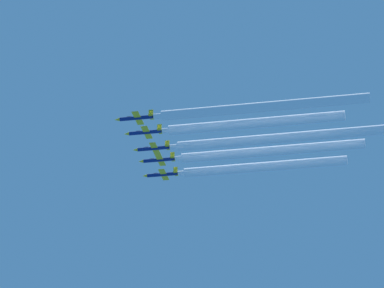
{
  "coord_description": "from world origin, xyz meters",
  "views": [
    {
      "loc": [
        -288.81,
        -65.0,
        1.93
      ],
      "look_at": [
        -0.0,
        -11.95,
        149.4
      ],
      "focal_mm": 107.55,
      "sensor_mm": 36.0,
      "label": 1
    }
  ],
  "objects_px": {
    "jet_far_left": "(135,118)",
    "jet_center": "(152,148)",
    "jet_far_right": "(161,175)",
    "jet_inner_right": "(158,160)",
    "jet_inner_left": "(144,132)"
  },
  "relations": [
    {
      "from": "jet_inner_right",
      "to": "jet_center",
      "type": "bearing_deg",
      "value": -178.98
    },
    {
      "from": "jet_inner_left",
      "to": "jet_center",
      "type": "distance_m",
      "value": 9.57
    },
    {
      "from": "jet_inner_right",
      "to": "jet_far_right",
      "type": "distance_m",
      "value": 9.44
    },
    {
      "from": "jet_inner_left",
      "to": "jet_center",
      "type": "xyz_separation_m",
      "value": [
        9.55,
        -0.31,
        -0.41
      ]
    },
    {
      "from": "jet_inner_left",
      "to": "jet_inner_right",
      "type": "relative_size",
      "value": 1.0
    },
    {
      "from": "jet_far_right",
      "to": "jet_inner_left",
      "type": "bearing_deg",
      "value": -178.39
    },
    {
      "from": "jet_far_left",
      "to": "jet_inner_left",
      "type": "relative_size",
      "value": 1.0
    },
    {
      "from": "jet_far_left",
      "to": "jet_center",
      "type": "distance_m",
      "value": 19.3
    },
    {
      "from": "jet_center",
      "to": "jet_far_right",
      "type": "distance_m",
      "value": 17.77
    },
    {
      "from": "jet_center",
      "to": "jet_far_right",
      "type": "relative_size",
      "value": 1.0
    },
    {
      "from": "jet_far_left",
      "to": "jet_far_right",
      "type": "relative_size",
      "value": 1.0
    },
    {
      "from": "jet_far_left",
      "to": "jet_inner_right",
      "type": "xyz_separation_m",
      "value": [
        27.63,
        -0.49,
        0.38
      ]
    },
    {
      "from": "jet_far_left",
      "to": "jet_center",
      "type": "xyz_separation_m",
      "value": [
        19.29,
        -0.64,
        0.07
      ]
    },
    {
      "from": "jet_inner_left",
      "to": "jet_inner_right",
      "type": "bearing_deg",
      "value": -0.52
    },
    {
      "from": "jet_far_left",
      "to": "jet_far_right",
      "type": "height_order",
      "value": "jet_far_right"
    }
  ]
}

